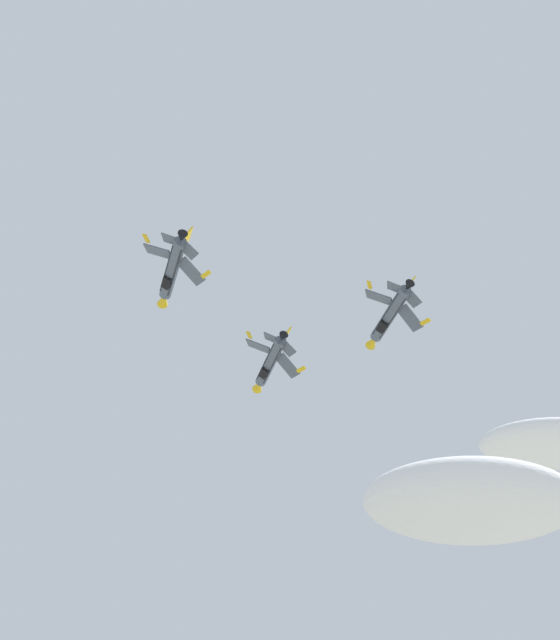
# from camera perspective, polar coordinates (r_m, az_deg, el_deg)

# --- Properties ---
(cloud_near_formation) EXTENTS (41.67, 22.92, 15.10)m
(cloud_near_formation) POSITION_cam_1_polar(r_m,az_deg,el_deg) (179.25, 11.93, -11.02)
(cloud_near_formation) COLOR white
(cloud_high_distant) EXTENTS (55.35, 30.13, 14.52)m
(cloud_high_distant) POSITION_cam_1_polar(r_m,az_deg,el_deg) (344.65, 16.85, -7.45)
(cloud_high_distant) COLOR white
(fighter_jet_lead) EXTENTS (9.19, 15.79, 5.44)m
(fighter_jet_lead) POSITION_cam_1_polar(r_m,az_deg,el_deg) (139.43, -0.63, -2.68)
(fighter_jet_lead) COLOR #4C5666
(fighter_jet_left_wing) EXTENTS (9.42, 15.79, 5.29)m
(fighter_jet_left_wing) POSITION_cam_1_polar(r_m,az_deg,el_deg) (124.95, -6.75, 3.12)
(fighter_jet_left_wing) COLOR #4C5666
(fighter_jet_right_wing) EXTENTS (9.13, 15.79, 5.47)m
(fighter_jet_right_wing) POSITION_cam_1_polar(r_m,az_deg,el_deg) (132.07, 6.86, 0.29)
(fighter_jet_right_wing) COLOR #4C5666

